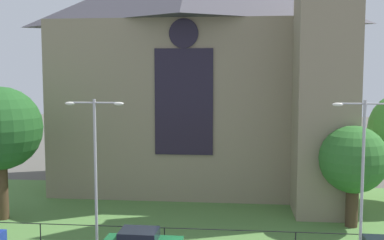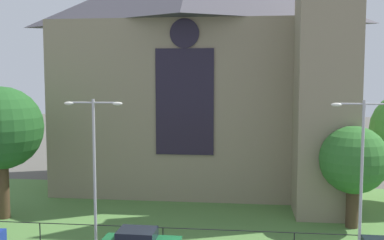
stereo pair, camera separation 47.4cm
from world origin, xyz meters
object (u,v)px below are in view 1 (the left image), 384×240
tree_left_near (0,129)px  tree_right_near (353,160)px  streetlamp_far (363,158)px  streetlamp_near (95,153)px  church_building (200,69)px

tree_left_near → tree_right_near: (23.07, 0.73, -1.81)m
streetlamp_far → streetlamp_near: bearing=180.0°
streetlamp_near → tree_right_near: bearing=17.5°
tree_left_near → streetlamp_near: 8.84m
streetlamp_near → streetlamp_far: streetlamp_far is taller
tree_left_near → streetlamp_far: size_ratio=1.07×
streetlamp_far → tree_left_near: bearing=169.6°
church_building → streetlamp_far: church_building is taller
church_building → streetlamp_near: church_building is taller
tree_left_near → tree_right_near: size_ratio=1.37×
church_building → tree_right_near: (10.61, -10.07, -5.95)m
tree_right_near → streetlamp_near: bearing=-162.5°
church_building → tree_right_near: size_ratio=3.98×
tree_left_near → streetlamp_far: tree_left_near is taller
streetlamp_near → church_building: bearing=72.6°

